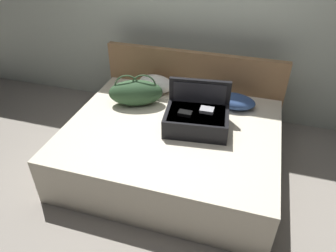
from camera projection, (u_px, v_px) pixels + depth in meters
The scene contains 8 objects.
ground_plane at pixel (160, 192), 3.02m from camera, with size 12.00×12.00×0.00m, color gray.
back_wall at pixel (203, 9), 3.57m from camera, with size 8.00×0.10×2.60m, color #B7C1B2.
bed at pixel (172, 147), 3.19m from camera, with size 2.05×1.68×0.50m, color beige.
headboard at pixel (192, 89), 3.76m from camera, with size 2.09×0.08×0.93m, color olive.
hard_case_large at pixel (197, 117), 2.98m from camera, with size 0.65×0.53×0.42m.
duffel_bag at pixel (136, 92), 3.33m from camera, with size 0.63×0.44×0.35m.
pillow_near_headboard at pixel (232, 101), 3.33m from camera, with size 0.49×0.28×0.14m, color navy.
pillow_center_head at pixel (156, 84), 3.59m from camera, with size 0.42×0.25×0.20m, color white.
Camera 1 is at (0.69, -2.00, 2.25)m, focal length 33.54 mm.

